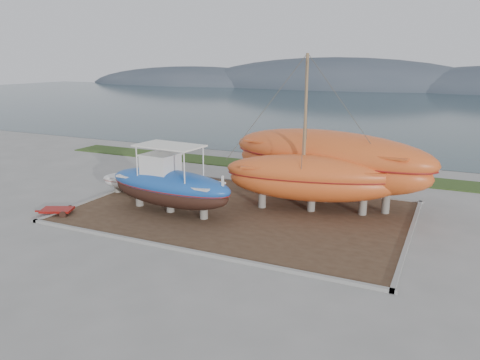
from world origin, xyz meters
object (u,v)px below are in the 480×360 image
at_px(white_dinghy, 136,183).
at_px(orange_sailboat, 314,135).
at_px(red_trailer, 57,212).
at_px(blue_caique, 169,179).
at_px(orange_bare_hull, 327,168).

bearing_deg(white_dinghy, orange_sailboat, -12.56).
relative_size(orange_sailboat, red_trailer, 3.96).
relative_size(blue_caique, red_trailer, 3.20).
height_order(orange_sailboat, orange_bare_hull, orange_sailboat).
xyz_separation_m(blue_caique, orange_sailboat, (7.12, 3.53, 2.41)).
bearing_deg(orange_sailboat, white_dinghy, 174.14).
bearing_deg(red_trailer, orange_sailboat, 2.67).
bearing_deg(white_dinghy, blue_caique, -48.04).
distance_m(white_dinghy, red_trailer, 5.53).
height_order(blue_caique, orange_sailboat, orange_sailboat).
xyz_separation_m(blue_caique, white_dinghy, (-4.17, 2.37, -1.27)).
xyz_separation_m(blue_caique, red_trailer, (-5.50, -2.97, -1.79)).
relative_size(orange_bare_hull, red_trailer, 5.16).
bearing_deg(red_trailer, blue_caique, 3.76).
relative_size(blue_caique, white_dinghy, 1.86).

